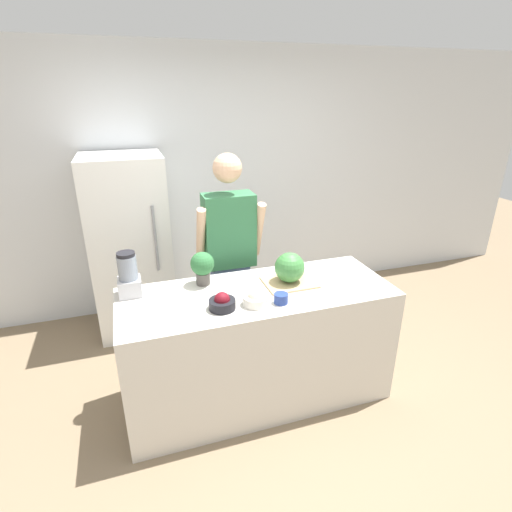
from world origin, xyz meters
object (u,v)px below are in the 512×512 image
Objects in this scene: refrigerator at (131,246)px; blender at (129,276)px; bowl_cream at (256,299)px; watermelon at (290,268)px; bowl_cherries at (222,303)px; bowl_small_blue at (281,298)px; person at (230,257)px; potted_plant at (202,266)px.

refrigerator is 1.11m from blender.
watermelon is at bearing 34.18° from bowl_cream.
refrigerator is at bearing 109.28° from bowl_cherries.
blender reaches higher than bowl_cream.
watermelon is 2.33× the size of bowl_small_blue.
bowl_small_blue is at bearing -24.63° from blender.
person is at bearing -41.63° from refrigerator.
refrigerator is 9.79× the size of bowl_cherries.
potted_plant is (0.50, 0.01, 0.00)m from blender.
blender is at bearing 155.37° from bowl_small_blue.
potted_plant is at bearing 123.42° from bowl_cream.
person is at bearing 98.50° from bowl_small_blue.
bowl_cream is (0.22, -0.01, -0.00)m from bowl_cherries.
refrigerator is at bearing 113.34° from potted_plant.
bowl_cream is 0.49m from potted_plant.
watermelon is 1.26× the size of bowl_cherries.
refrigerator is 1.56m from bowl_cherries.
watermelon is 0.70× the size of blender.
person is 5.63× the size of blender.
refrigerator is 7.76× the size of watermelon.
bowl_small_blue is 0.38× the size of potted_plant.
refrigerator is at bearing 129.97° from watermelon.
person is 10.21× the size of bowl_cherries.
blender is at bearing -152.88° from person.
person is (0.77, -0.69, 0.07)m from refrigerator.
person is 18.84× the size of bowl_small_blue.
watermelon is 0.59m from bowl_cherries.
person reaches higher than potted_plant.
bowl_small_blue is (-0.16, -0.26, -0.09)m from watermelon.
blender is at bearing 145.39° from bowl_cherries.
watermelon is at bearing -8.81° from blender.
person reaches higher than bowl_cherries.
refrigerator is 1.66m from watermelon.
person is at bearing 27.12° from blender.
person is 0.85m from bowl_small_blue.
potted_plant is at bearing -126.89° from person.
watermelon reaches higher than bowl_cream.
watermelon is at bearing 20.83° from bowl_cherries.
watermelon reaches higher than bowl_small_blue.
bowl_cream is 0.54× the size of blender.
bowl_cherries is (0.52, -1.47, 0.10)m from refrigerator.
watermelon is 0.32m from bowl_small_blue.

